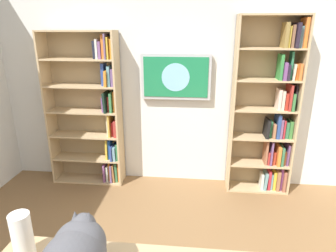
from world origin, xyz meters
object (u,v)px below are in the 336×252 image
at_px(paper_towel_roll, 22,235).
at_px(bookshelf_right, 93,111).
at_px(bookshelf_left, 271,112).
at_px(wall_mounted_tv, 176,77).

bearing_deg(paper_towel_roll, bookshelf_right, -79.87).
relative_size(bookshelf_left, paper_towel_roll, 8.03).
relative_size(bookshelf_left, bookshelf_right, 1.09).
xyz_separation_m(bookshelf_right, wall_mounted_tv, (-1.05, -0.08, 0.44)).
relative_size(bookshelf_left, wall_mounted_tv, 2.49).
height_order(bookshelf_left, paper_towel_roll, bookshelf_left).
distance_m(bookshelf_left, bookshelf_right, 2.21).
height_order(bookshelf_right, paper_towel_roll, bookshelf_right).
xyz_separation_m(bookshelf_left, paper_towel_roll, (1.81, 2.22, -0.13)).
height_order(bookshelf_right, wall_mounted_tv, bookshelf_right).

